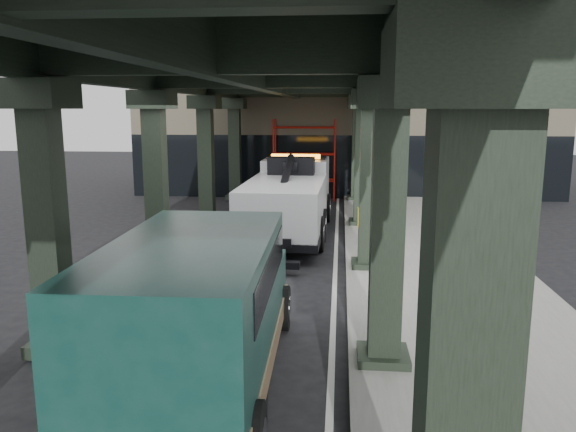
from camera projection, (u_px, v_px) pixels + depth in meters
The scene contains 8 objects.
ground at pixel (267, 291), 14.07m from camera, with size 90.00×90.00×0.00m, color black.
sidewalk at pixel (436, 271), 15.60m from camera, with size 5.00×40.00×0.15m, color gray.
lane_stripe at pixel (335, 270), 15.87m from camera, with size 0.12×38.00×0.01m, color silver.
viaduct at pixel (260, 72), 15.04m from camera, with size 7.40×32.00×6.40m.
building at pixel (345, 118), 32.70m from camera, with size 22.00×10.00×8.00m, color #C6B793.
scaffolding at pixel (305, 158), 28.00m from camera, with size 3.08×0.88×4.00m.
tow_truck at pixel (290, 196), 20.18m from camera, with size 2.84×8.95×2.91m.
towed_van at pixel (198, 309), 8.88m from camera, with size 2.67×6.40×2.57m.
Camera 1 is at (1.80, -13.36, 4.50)m, focal length 35.00 mm.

